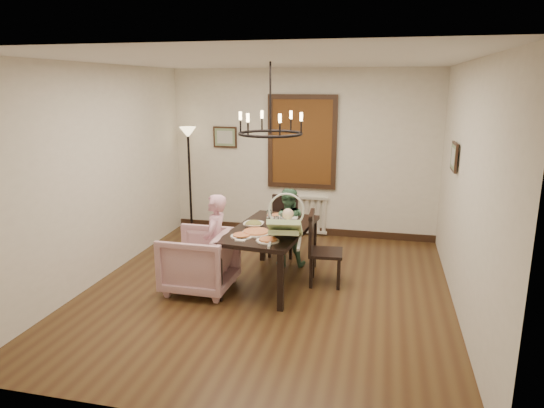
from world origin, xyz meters
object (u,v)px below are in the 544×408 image
at_px(baby_bouncer, 285,226).
at_px(floor_lamp, 190,182).
at_px(chair_far, 282,226).
at_px(elderly_woman, 216,251).
at_px(armchair, 199,261).
at_px(chair_right, 326,248).
at_px(dining_table, 270,234).
at_px(drinking_glass, 276,221).
at_px(seated_man, 287,234).

height_order(baby_bouncer, floor_lamp, floor_lamp).
relative_size(chair_far, elderly_woman, 0.88).
bearing_deg(armchair, elderly_woman, 99.75).
height_order(chair_far, armchair, chair_far).
bearing_deg(chair_right, armchair, 105.46).
xyz_separation_m(dining_table, chair_far, (-0.07, 1.07, -0.21)).
distance_m(chair_right, elderly_woman, 1.41).
bearing_deg(drinking_glass, seated_man, 87.72).
relative_size(baby_bouncer, drinking_glass, 4.76).
bearing_deg(seated_man, floor_lamp, -39.97).
distance_m(seated_man, floor_lamp, 2.34).
bearing_deg(chair_right, chair_far, 34.70).
relative_size(baby_bouncer, floor_lamp, 0.34).
bearing_deg(baby_bouncer, elderly_woman, 164.71).
bearing_deg(armchair, drinking_glass, 121.30).
relative_size(armchair, drinking_glass, 6.56).
relative_size(armchair, elderly_woman, 0.82).
height_order(seated_man, baby_bouncer, baby_bouncer).
bearing_deg(floor_lamp, seated_man, -31.46).
bearing_deg(floor_lamp, elderly_woman, -60.83).
distance_m(dining_table, chair_far, 1.10).
distance_m(seated_man, drinking_glass, 0.69).
xyz_separation_m(dining_table, armchair, (-0.82, -0.43, -0.28)).
xyz_separation_m(dining_table, seated_man, (0.08, 0.68, -0.19)).
bearing_deg(seated_man, drinking_glass, 79.21).
relative_size(elderly_woman, drinking_glass, 8.00).
xyz_separation_m(elderly_woman, seated_man, (0.69, 1.08, -0.05)).
bearing_deg(armchair, dining_table, 118.73).
xyz_separation_m(chair_right, seated_man, (-0.62, 0.56, -0.02)).
distance_m(armchair, baby_bouncer, 1.26).
distance_m(chair_far, floor_lamp, 2.03).
relative_size(dining_table, seated_man, 1.80).
xyz_separation_m(chair_far, armchair, (-0.75, -1.50, -0.07)).
bearing_deg(floor_lamp, armchair, -65.30).
bearing_deg(elderly_woman, dining_table, 122.69).
height_order(dining_table, drinking_glass, drinking_glass).
distance_m(armchair, elderly_woman, 0.25).
height_order(chair_far, elderly_woman, elderly_woman).
xyz_separation_m(seated_man, drinking_glass, (-0.02, -0.59, 0.34)).
relative_size(armchair, seated_man, 0.90).
xyz_separation_m(drinking_glass, floor_lamp, (-1.94, 1.79, 0.09)).
distance_m(chair_far, baby_bouncer, 1.72).
bearing_deg(chair_far, drinking_glass, -82.14).
bearing_deg(chair_far, seated_man, -68.62).
bearing_deg(elderly_woman, chair_right, 110.82).
bearing_deg(drinking_glass, chair_far, 97.36).
distance_m(chair_far, seated_man, 0.42).
relative_size(chair_right, elderly_woman, 0.94).
bearing_deg(seated_man, elderly_woman, 48.77).
bearing_deg(elderly_woman, chair_far, 159.25).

